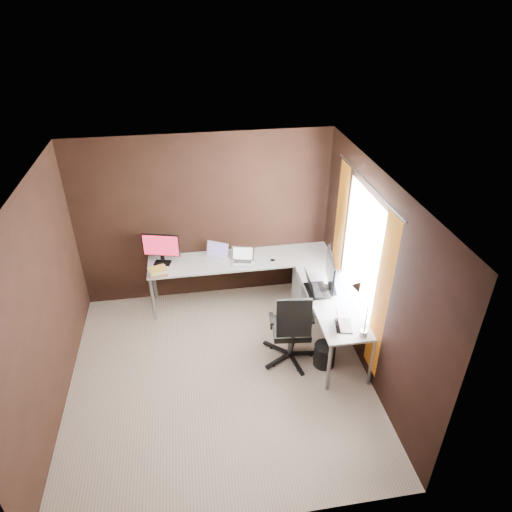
{
  "coord_description": "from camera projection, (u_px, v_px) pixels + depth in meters",
  "views": [
    {
      "loc": [
        -0.2,
        -4.04,
        4.2
      ],
      "look_at": [
        0.6,
        0.95,
        1.1
      ],
      "focal_mm": 32.0,
      "sensor_mm": 36.0,
      "label": 1
    }
  ],
  "objects": [
    {
      "name": "book_stack",
      "position": [
        158.0,
        271.0,
        6.22
      ],
      "size": [
        0.29,
        0.25,
        0.08
      ],
      "rotation": [
        0.0,
        0.0,
        0.23
      ],
      "color": "#A7715A",
      "rests_on": "desk"
    },
    {
      "name": "laptop_black_small",
      "position": [
        342.0,
        323.0,
        5.28
      ],
      "size": [
        0.24,
        0.3,
        0.18
      ],
      "rotation": [
        0.0,
        0.0,
        1.36
      ],
      "color": "black",
      "rests_on": "desk"
    },
    {
      "name": "room",
      "position": [
        245.0,
        285.0,
        5.06
      ],
      "size": [
        3.6,
        3.6,
        2.5
      ],
      "color": "#C6AD9A",
      "rests_on": "ground"
    },
    {
      "name": "mouse_corner",
      "position": [
        273.0,
        260.0,
        6.51
      ],
      "size": [
        0.09,
        0.07,
        0.03
      ],
      "primitive_type": "ellipsoid",
      "rotation": [
        0.0,
        0.0,
        -0.34
      ],
      "color": "black",
      "rests_on": "desk"
    },
    {
      "name": "desk_lamp",
      "position": [
        360.0,
        303.0,
        4.99
      ],
      "size": [
        0.2,
        0.24,
        0.66
      ],
      "rotation": [
        0.0,
        0.0,
        0.32
      ],
      "color": "slate",
      "rests_on": "desk"
    },
    {
      "name": "desk",
      "position": [
        272.0,
        277.0,
        6.25
      ],
      "size": [
        2.65,
        2.25,
        0.73
      ],
      "color": "white",
      "rests_on": "ground"
    },
    {
      "name": "office_chair",
      "position": [
        291.0,
        340.0,
        5.72
      ],
      "size": [
        0.59,
        0.59,
        1.05
      ],
      "rotation": [
        0.0,
        0.0,
        -0.11
      ],
      "color": "black",
      "rests_on": "ground"
    },
    {
      "name": "drawer_pedestal",
      "position": [
        310.0,
        291.0,
        6.62
      ],
      "size": [
        0.42,
        0.5,
        0.6
      ],
      "primitive_type": "cube",
      "color": "white",
      "rests_on": "ground"
    },
    {
      "name": "laptop_black_big",
      "position": [
        314.0,
        288.0,
        5.86
      ],
      "size": [
        0.28,
        0.39,
        0.26
      ],
      "rotation": [
        0.0,
        0.0,
        1.56
      ],
      "color": "black",
      "rests_on": "desk"
    },
    {
      "name": "laptop_white",
      "position": [
        216.0,
        255.0,
        6.56
      ],
      "size": [
        0.41,
        0.37,
        0.22
      ],
      "rotation": [
        0.0,
        0.0,
        -0.5
      ],
      "color": "white",
      "rests_on": "desk"
    },
    {
      "name": "monitor_left",
      "position": [
        161.0,
        247.0,
        6.34
      ],
      "size": [
        0.51,
        0.2,
        0.45
      ],
      "rotation": [
        0.0,
        0.0,
        -0.26
      ],
      "color": "black",
      "rests_on": "desk"
    },
    {
      "name": "laptop_silver",
      "position": [
        242.0,
        259.0,
        6.47
      ],
      "size": [
        0.36,
        0.29,
        0.21
      ],
      "rotation": [
        0.0,
        0.0,
        -0.24
      ],
      "color": "silver",
      "rests_on": "desk"
    },
    {
      "name": "monitor_right",
      "position": [
        330.0,
        272.0,
        5.76
      ],
      "size": [
        0.19,
        0.62,
        0.51
      ],
      "rotation": [
        0.0,
        0.0,
        1.39
      ],
      "color": "black",
      "rests_on": "desk"
    },
    {
      "name": "wastebasket",
      "position": [
        324.0,
        355.0,
        5.71
      ],
      "size": [
        0.32,
        0.32,
        0.31
      ],
      "primitive_type": "cylinder",
      "rotation": [
        0.0,
        0.0,
        -0.21
      ],
      "color": "black",
      "rests_on": "ground"
    },
    {
      "name": "mouse_left",
      "position": [
        164.0,
        270.0,
        6.29
      ],
      "size": [
        0.09,
        0.06,
        0.03
      ],
      "primitive_type": "ellipsoid",
      "rotation": [
        0.0,
        0.0,
        0.18
      ],
      "color": "black",
      "rests_on": "desk"
    }
  ]
}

